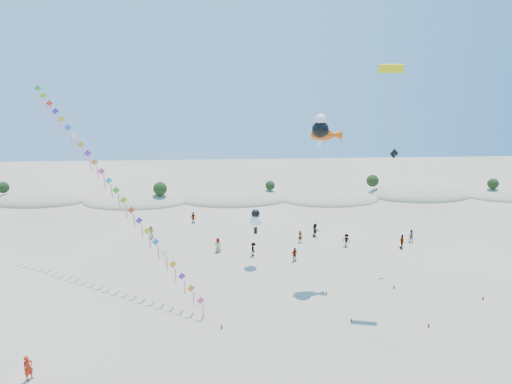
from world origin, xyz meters
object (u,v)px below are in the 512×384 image
at_px(kite_train, 110,182).
at_px(flyer_foreground, 28,368).
at_px(fish_kite, 326,135).
at_px(parafoil_kite, 392,74).

relative_size(kite_train, flyer_foreground, 11.56).
distance_m(fish_kite, flyer_foreground, 30.82).
bearing_deg(flyer_foreground, fish_kite, -24.93).
bearing_deg(kite_train, flyer_foreground, -97.99).
distance_m(parafoil_kite, flyer_foreground, 35.83).
height_order(fish_kite, flyer_foreground, fish_kite).
xyz_separation_m(fish_kite, parafoil_kite, (4.65, -3.58, 5.69)).
xyz_separation_m(parafoil_kite, flyer_foreground, (-27.95, -11.20, -19.42)).
bearing_deg(parafoil_kite, flyer_foreground, -158.16).
bearing_deg(kite_train, fish_kite, -1.93).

